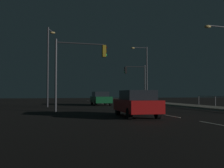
# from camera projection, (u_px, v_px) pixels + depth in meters

# --- Properties ---
(ground_plane) EXTENTS (112.00, 112.00, 0.00)m
(ground_plane) POSITION_uv_depth(u_px,v_px,m) (144.00, 111.00, 20.12)
(ground_plane) COLOR black
(ground_plane) RESTS_ON ground
(lane_markings_center) EXTENTS (0.14, 50.00, 0.01)m
(lane_markings_center) POSITION_uv_depth(u_px,v_px,m) (130.00, 109.00, 23.51)
(lane_markings_center) COLOR silver
(lane_markings_center) RESTS_ON ground
(lane_edge_line) EXTENTS (0.14, 53.00, 0.01)m
(lane_edge_line) POSITION_uv_depth(u_px,v_px,m) (180.00, 107.00, 26.42)
(lane_edge_line) COLOR silver
(lane_edge_line) RESTS_ON ground
(car) EXTENTS (2.05, 4.49, 1.57)m
(car) POSITION_uv_depth(u_px,v_px,m) (136.00, 103.00, 15.27)
(car) COLOR #B71414
(car) RESTS_ON ground
(car_oncoming) EXTENTS (1.95, 4.45, 1.57)m
(car_oncoming) POSITION_uv_depth(u_px,v_px,m) (101.00, 98.00, 29.89)
(car_oncoming) COLOR #14592D
(car_oncoming) RESTS_ON ground
(traffic_light_mid_right) EXTENTS (3.17, 0.52, 5.35)m
(traffic_light_mid_right) POSITION_uv_depth(u_px,v_px,m) (136.00, 76.00, 37.62)
(traffic_light_mid_right) COLOR #4C4C51
(traffic_light_mid_right) RESTS_ON sidewalk_right
(traffic_light_far_left) EXTENTS (4.13, 0.37, 5.56)m
(traffic_light_far_left) POSITION_uv_depth(u_px,v_px,m) (78.00, 61.00, 20.28)
(traffic_light_far_left) COLOR #4C4C51
(traffic_light_far_left) RESTS_ON ground
(street_lamp_mid_block) EXTENTS (2.55, 0.39, 8.24)m
(street_lamp_mid_block) POSITION_uv_depth(u_px,v_px,m) (144.00, 69.00, 38.86)
(street_lamp_mid_block) COLOR #4C4C51
(street_lamp_mid_block) RESTS_ON sidewalk_right
(street_lamp_median) EXTENTS (2.17, 0.39, 6.77)m
(street_lamp_median) POSITION_uv_depth(u_px,v_px,m) (223.00, 58.00, 20.81)
(street_lamp_median) COLOR #2D3033
(street_lamp_median) RESTS_ON sidewalk_right
(street_lamp_corner) EXTENTS (0.83, 1.53, 8.10)m
(street_lamp_corner) POSITION_uv_depth(u_px,v_px,m) (49.00, 60.00, 26.38)
(street_lamp_corner) COLOR #38383D
(street_lamp_corner) RESTS_ON ground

